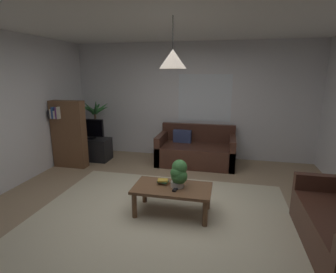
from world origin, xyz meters
name	(u,v)px	position (x,y,z in m)	size (l,w,h in m)	color
floor	(163,213)	(0.00, 0.00, -0.01)	(5.48, 5.39, 0.02)	#9E8466
rug	(160,219)	(0.00, -0.20, 0.00)	(3.56, 2.97, 0.01)	beige
wall_back	(191,101)	(0.00, 2.73, 1.31)	(5.60, 0.06, 2.62)	silver
ceiling	(163,14)	(0.00, 0.00, 2.63)	(5.48, 5.39, 0.02)	white
window_pane	(205,98)	(0.31, 2.69, 1.39)	(1.19, 0.01, 1.05)	white
couch_under_window	(196,152)	(0.20, 2.19, 0.27)	(1.65, 0.88, 0.82)	#47281E
coffee_table	(172,191)	(0.13, 0.01, 0.34)	(1.08, 0.58, 0.40)	brown
book_on_table_0	(164,183)	(-0.01, 0.09, 0.41)	(0.15, 0.09, 0.03)	#99663F
book_on_table_1	(163,181)	(-0.03, 0.08, 0.44)	(0.14, 0.10, 0.02)	#387247
book_on_table_2	(163,180)	(-0.03, 0.08, 0.46)	(0.14, 0.10, 0.02)	gold
remote_on_table_0	(176,189)	(0.19, -0.06, 0.41)	(0.05, 0.16, 0.02)	black
potted_plant_on_table	(179,173)	(0.21, 0.04, 0.60)	(0.24, 0.24, 0.39)	beige
tv_stand	(91,149)	(-2.19, 1.95, 0.25)	(0.90, 0.44, 0.50)	black
tv	(89,129)	(-2.19, 1.92, 0.73)	(0.71, 0.16, 0.45)	black
potted_palm_corner	(96,128)	(-2.26, 2.37, 0.66)	(0.79, 0.89, 1.40)	#4C4C51
bookshelf_corner	(69,134)	(-2.37, 1.43, 0.71)	(0.70, 0.31, 1.40)	brown
pendant_lamp	(173,59)	(0.13, 0.01, 2.11)	(0.35, 0.35, 0.62)	black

